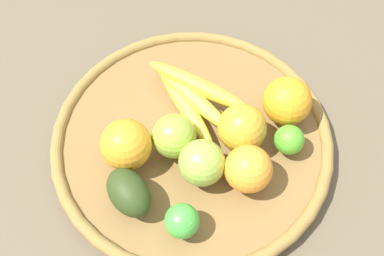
{
  "coord_description": "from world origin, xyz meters",
  "views": [
    {
      "loc": [
        -0.26,
        -0.3,
        0.69
      ],
      "look_at": [
        0.0,
        0.0,
        0.05
      ],
      "focal_mm": 44.3,
      "sensor_mm": 36.0,
      "label": 1
    }
  ],
  "objects_px": {
    "lime_1": "(182,221)",
    "orange_2": "(126,145)",
    "lime_0": "(289,140)",
    "orange_1": "(248,169)",
    "orange_0": "(287,101)",
    "avocado": "(129,192)",
    "apple_1": "(242,128)",
    "banana_bunch": "(191,95)",
    "apple_2": "(202,163)",
    "apple_0": "(173,135)"
  },
  "relations": [
    {
      "from": "orange_1",
      "to": "apple_1",
      "type": "bearing_deg",
      "value": 53.83
    },
    {
      "from": "orange_0",
      "to": "banana_bunch",
      "type": "xyz_separation_m",
      "value": [
        -0.1,
        0.12,
        -0.01
      ]
    },
    {
      "from": "apple_2",
      "to": "lime_0",
      "type": "relative_size",
      "value": 1.49
    },
    {
      "from": "orange_0",
      "to": "lime_0",
      "type": "distance_m",
      "value": 0.06
    },
    {
      "from": "orange_1",
      "to": "avocado",
      "type": "xyz_separation_m",
      "value": [
        -0.15,
        0.09,
        -0.01
      ]
    },
    {
      "from": "apple_1",
      "to": "avocado",
      "type": "relative_size",
      "value": 0.93
    },
    {
      "from": "orange_0",
      "to": "apple_1",
      "type": "distance_m",
      "value": 0.09
    },
    {
      "from": "orange_2",
      "to": "lime_0",
      "type": "height_order",
      "value": "orange_2"
    },
    {
      "from": "apple_1",
      "to": "apple_2",
      "type": "bearing_deg",
      "value": -177.64
    },
    {
      "from": "orange_2",
      "to": "orange_1",
      "type": "bearing_deg",
      "value": -52.98
    },
    {
      "from": "apple_2",
      "to": "apple_0",
      "type": "bearing_deg",
      "value": 91.05
    },
    {
      "from": "orange_0",
      "to": "apple_1",
      "type": "xyz_separation_m",
      "value": [
        -0.09,
        0.01,
        -0.0
      ]
    },
    {
      "from": "lime_1",
      "to": "apple_1",
      "type": "distance_m",
      "value": 0.17
    },
    {
      "from": "lime_1",
      "to": "orange_1",
      "type": "relative_size",
      "value": 0.7
    },
    {
      "from": "apple_2",
      "to": "apple_1",
      "type": "height_order",
      "value": "apple_1"
    },
    {
      "from": "orange_2",
      "to": "apple_0",
      "type": "height_order",
      "value": "orange_2"
    },
    {
      "from": "apple_2",
      "to": "apple_0",
      "type": "xyz_separation_m",
      "value": [
        -0.0,
        0.07,
        -0.0
      ]
    },
    {
      "from": "lime_0",
      "to": "apple_1",
      "type": "relative_size",
      "value": 0.62
    },
    {
      "from": "orange_0",
      "to": "lime_0",
      "type": "xyz_separation_m",
      "value": [
        -0.04,
        -0.05,
        -0.02
      ]
    },
    {
      "from": "lime_1",
      "to": "apple_0",
      "type": "relative_size",
      "value": 0.73
    },
    {
      "from": "banana_bunch",
      "to": "lime_0",
      "type": "xyz_separation_m",
      "value": [
        0.06,
        -0.16,
        -0.0
      ]
    },
    {
      "from": "lime_1",
      "to": "orange_0",
      "type": "bearing_deg",
      "value": 8.83
    },
    {
      "from": "lime_1",
      "to": "orange_2",
      "type": "distance_m",
      "value": 0.14
    },
    {
      "from": "apple_2",
      "to": "apple_0",
      "type": "distance_m",
      "value": 0.07
    },
    {
      "from": "orange_0",
      "to": "lime_0",
      "type": "bearing_deg",
      "value": -131.43
    },
    {
      "from": "orange_1",
      "to": "apple_2",
      "type": "bearing_deg",
      "value": 130.51
    },
    {
      "from": "apple_0",
      "to": "lime_1",
      "type": "bearing_deg",
      "value": -124.5
    },
    {
      "from": "apple_0",
      "to": "orange_1",
      "type": "bearing_deg",
      "value": -68.61
    },
    {
      "from": "banana_bunch",
      "to": "apple_1",
      "type": "height_order",
      "value": "apple_1"
    },
    {
      "from": "lime_1",
      "to": "lime_0",
      "type": "xyz_separation_m",
      "value": [
        0.21,
        -0.01,
        -0.0
      ]
    },
    {
      "from": "orange_0",
      "to": "orange_1",
      "type": "bearing_deg",
      "value": -160.86
    },
    {
      "from": "banana_bunch",
      "to": "orange_2",
      "type": "height_order",
      "value": "orange_2"
    },
    {
      "from": "avocado",
      "to": "apple_0",
      "type": "height_order",
      "value": "apple_0"
    },
    {
      "from": "orange_2",
      "to": "lime_0",
      "type": "bearing_deg",
      "value": -36.76
    },
    {
      "from": "orange_1",
      "to": "banana_bunch",
      "type": "bearing_deg",
      "value": 79.97
    },
    {
      "from": "apple_2",
      "to": "orange_2",
      "type": "distance_m",
      "value": 0.12
    },
    {
      "from": "apple_2",
      "to": "lime_1",
      "type": "relative_size",
      "value": 1.4
    },
    {
      "from": "apple_1",
      "to": "banana_bunch",
      "type": "bearing_deg",
      "value": 96.7
    },
    {
      "from": "banana_bunch",
      "to": "orange_2",
      "type": "xyz_separation_m",
      "value": [
        -0.14,
        -0.01,
        0.01
      ]
    },
    {
      "from": "orange_0",
      "to": "avocado",
      "type": "height_order",
      "value": "orange_0"
    },
    {
      "from": "apple_1",
      "to": "orange_1",
      "type": "xyz_separation_m",
      "value": [
        -0.04,
        -0.06,
        -0.0
      ]
    },
    {
      "from": "lime_1",
      "to": "orange_2",
      "type": "relative_size",
      "value": 0.64
    },
    {
      "from": "apple_2",
      "to": "avocado",
      "type": "xyz_separation_m",
      "value": [
        -0.11,
        0.04,
        -0.01
      ]
    },
    {
      "from": "banana_bunch",
      "to": "orange_2",
      "type": "distance_m",
      "value": 0.14
    },
    {
      "from": "lime_0",
      "to": "apple_2",
      "type": "bearing_deg",
      "value": 158.0
    },
    {
      "from": "orange_2",
      "to": "banana_bunch",
      "type": "bearing_deg",
      "value": 5.23
    },
    {
      "from": "lime_0",
      "to": "orange_1",
      "type": "bearing_deg",
      "value": 178.97
    },
    {
      "from": "apple_1",
      "to": "orange_1",
      "type": "distance_m",
      "value": 0.07
    },
    {
      "from": "apple_1",
      "to": "orange_0",
      "type": "bearing_deg",
      "value": -6.88
    },
    {
      "from": "orange_1",
      "to": "avocado",
      "type": "distance_m",
      "value": 0.18
    }
  ]
}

